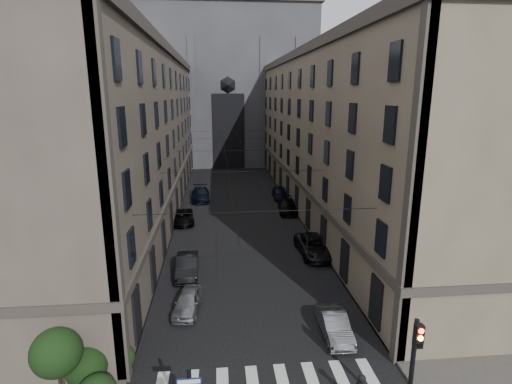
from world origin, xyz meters
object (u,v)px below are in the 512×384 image
object	(u,v)px
car_left_midnear	(187,266)
car_right_near	(335,325)
car_left_far	(201,194)
car_left_midfar	(183,217)
car_right_far	(280,193)
gothic_tower	(226,75)
car_right_midfar	(288,206)
car_left_near	(188,302)
traffic_light_right	(414,362)
car_right_midnear	(315,246)

from	to	relation	value
car_left_midnear	car_right_near	bearing A→B (deg)	-46.02
car_left_far	car_left_midfar	bearing A→B (deg)	-102.42
car_right_near	car_left_midfar	bearing A→B (deg)	117.16
car_right_far	gothic_tower	bearing A→B (deg)	101.96
car_left_midnear	car_left_midfar	xyz separation A→B (m)	(-1.40, 13.28, -0.08)
car_right_midfar	car_left_near	bearing A→B (deg)	-109.93
car_left_near	car_right_near	bearing A→B (deg)	-14.75
car_left_midnear	car_right_midfar	bearing A→B (deg)	54.56
car_left_near	car_right_near	world-z (taller)	car_right_near
gothic_tower	car_right_midfar	distance (m)	44.61
car_left_near	car_right_midfar	bearing A→B (deg)	71.65
car_left_near	car_left_midfar	xyz separation A→B (m)	(-1.80, 18.72, 0.03)
traffic_light_right	car_left_midnear	xyz separation A→B (m)	(-10.40, 16.01, -2.50)
traffic_light_right	car_left_near	distance (m)	14.78
car_left_midnear	car_right_near	xyz separation A→B (m)	(9.24, -9.06, -0.09)
car_left_near	car_left_midfar	size ratio (longest dim) A/B	0.78
car_left_far	car_right_near	size ratio (longest dim) A/B	1.35
traffic_light_right	car_left_far	size ratio (longest dim) A/B	0.91
gothic_tower	car_right_near	xyz separation A→B (m)	(4.44, -66.09, -17.10)
car_right_far	car_right_midnear	bearing A→B (deg)	-88.30
car_left_midnear	car_left_near	bearing A→B (deg)	-87.41
gothic_tower	car_right_far	world-z (taller)	gothic_tower
gothic_tower	car_left_near	bearing A→B (deg)	-94.03
car_right_midfar	car_right_far	distance (m)	6.53
car_left_midfar	car_right_midnear	size ratio (longest dim) A/B	0.87
car_left_near	car_left_far	xyz separation A→B (m)	(-0.18, 28.43, 0.15)
car_right_near	car_right_midfar	xyz separation A→B (m)	(1.66, 25.31, 0.08)
car_right_midnear	car_left_near	bearing A→B (deg)	-142.92
car_left_midfar	car_right_far	bearing A→B (deg)	31.47
car_left_midfar	traffic_light_right	bearing A→B (deg)	-74.05
car_right_midnear	car_right_far	world-z (taller)	car_right_midnear
traffic_light_right	car_left_near	bearing A→B (deg)	133.43
car_right_midnear	car_left_midfar	bearing A→B (deg)	138.84
car_left_far	car_right_midfar	xyz separation A→B (m)	(10.68, -6.74, -0.06)
gothic_tower	car_left_far	size ratio (longest dim) A/B	10.17
car_left_midfar	car_right_near	bearing A→B (deg)	-70.52
car_left_far	car_right_midnear	world-z (taller)	car_left_far
traffic_light_right	car_left_midfar	bearing A→B (deg)	111.95
gothic_tower	car_right_near	distance (m)	68.41
car_left_far	car_right_midnear	distance (m)	22.64
car_left_midnear	car_left_far	size ratio (longest dim) A/B	0.84
car_left_midnear	gothic_tower	bearing A→B (deg)	83.59
gothic_tower	traffic_light_right	size ratio (longest dim) A/B	11.15
gothic_tower	car_left_far	world-z (taller)	gothic_tower
gothic_tower	car_right_midnear	xyz separation A→B (m)	(6.20, -53.95, -16.98)
car_left_near	car_right_midnear	world-z (taller)	car_right_midnear
car_left_midnear	car_right_midfar	xyz separation A→B (m)	(10.90, 16.25, -0.02)
car_left_near	car_left_far	size ratio (longest dim) A/B	0.70
traffic_light_right	car_right_far	size ratio (longest dim) A/B	1.11
car_right_near	car_right_midfar	size ratio (longest dim) A/B	0.79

